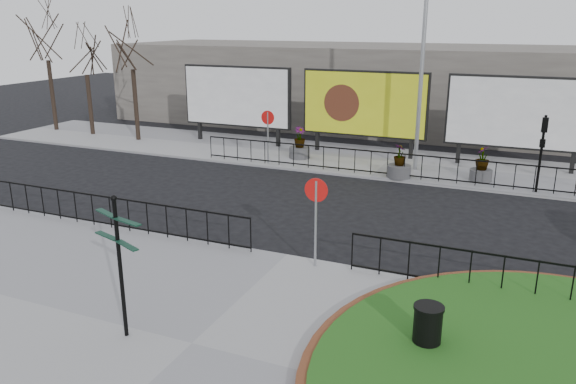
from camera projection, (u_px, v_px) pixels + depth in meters
The scene contains 22 objects.
ground at pixel (287, 258), 16.03m from camera, with size 90.00×90.00×0.00m, color black.
pavement_near at pixel (192, 346), 11.62m from camera, with size 30.00×10.00×0.12m, color gray.
pavement_far at pixel (387, 162), 26.56m from camera, with size 44.00×6.00×0.12m, color gray.
railing_near_left at pixel (110, 212), 17.83m from camera, with size 10.00×0.10×1.10m, color black, non-canonical shape.
railing_near_right at pixel (537, 281), 13.13m from camera, with size 9.00×0.10×1.10m, color black, non-canonical shape.
railing_far at pixel (396, 165), 23.63m from camera, with size 18.00×0.10×1.10m, color black, non-canonical shape.
speed_sign_far at pixel (268, 125), 25.62m from camera, with size 0.64×0.07×2.47m.
speed_sign_near at pixel (316, 203), 14.75m from camera, with size 0.64×0.07×2.47m.
billboard_left at pixel (237, 97), 29.87m from camera, with size 6.20×0.31×4.10m.
billboard_mid at pixel (364, 104), 27.23m from camera, with size 6.20×0.31×4.10m.
billboard_right at pixel (519, 113), 24.60m from camera, with size 6.20×0.31×4.10m.
lamp_post at pixel (422, 62), 23.72m from camera, with size 0.74×0.18×9.23m.
signal_pole_a at pixel (542, 142), 21.18m from camera, with size 0.22×0.26×3.00m.
tree_left at pixel (133, 76), 30.34m from camera, with size 2.00×2.00×7.00m, color #2D2119, non-canonical shape.
tree_mid at pixel (87, 80), 32.04m from camera, with size 2.00×2.00×6.20m, color #2D2119, non-canonical shape.
tree_far at pixel (49, 67), 33.15m from camera, with size 2.00×2.00×7.50m, color #2D2119, non-canonical shape.
building_backdrop at pixel (428, 88), 34.63m from camera, with size 40.00×10.00×5.00m, color slate.
fingerpost_sign at pixel (119, 253), 11.35m from camera, with size 1.44×0.69×3.12m.
litter_bin at pixel (427, 328), 11.19m from camera, with size 0.61×0.61×1.01m.
planter_a at pixel (300, 147), 27.04m from camera, with size 1.00×1.00×1.51m.
planter_b at pixel (399, 166), 23.70m from camera, with size 1.00×1.00×1.43m.
planter_c at pixel (481, 167), 23.18m from camera, with size 0.91×0.91×1.48m.
Camera 1 is at (5.83, -13.57, 6.52)m, focal length 35.00 mm.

